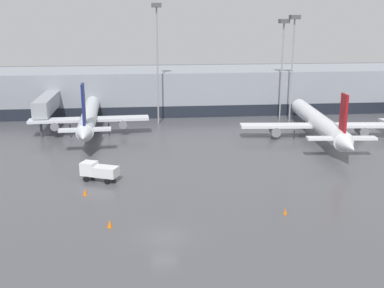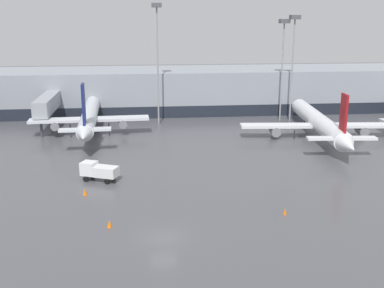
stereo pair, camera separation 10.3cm
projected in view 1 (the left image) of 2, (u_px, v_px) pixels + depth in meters
ground_plane at (164, 237)px, 45.79m from camera, size 320.00×320.00×0.00m
terminal_building at (149, 90)px, 103.96m from camera, size 160.00×30.02×9.00m
parked_jet_0 at (89, 117)px, 82.99m from camera, size 20.59×32.40×10.60m
parked_jet_1 at (319, 123)px, 81.73m from camera, size 26.82×35.36×9.52m
service_truck_1 at (99, 170)px, 60.88m from camera, size 5.07×3.53×2.38m
traffic_cone_0 at (285, 211)px, 50.90m from camera, size 0.39×0.39×0.72m
traffic_cone_1 at (85, 192)px, 56.30m from camera, size 0.51×0.51×0.78m
traffic_cone_2 at (110, 224)px, 47.80m from camera, size 0.51×0.51×0.79m
apron_light_mast_0 at (157, 32)px, 88.14m from camera, size 1.80×1.80×22.44m
apron_light_mast_2 at (294, 39)px, 91.18m from camera, size 1.80×1.80×20.33m
apron_light_mast_3 at (283, 42)px, 92.46m from camera, size 1.80×1.80×19.58m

